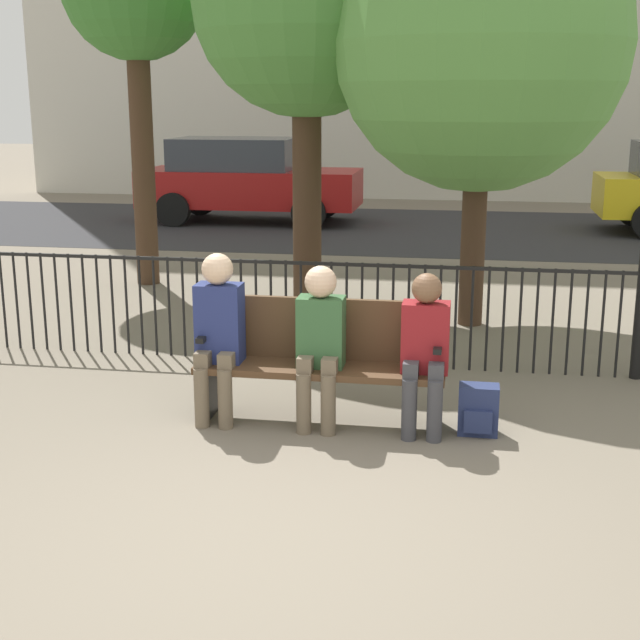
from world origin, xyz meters
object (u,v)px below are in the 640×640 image
seated_person_0 (218,327)px  backpack (478,410)px  park_bench (322,357)px  seated_person_2 (425,344)px  tree_0 (306,4)px  parked_car_1 (246,179)px  seated_person_1 (320,337)px  tree_1 (481,44)px

seated_person_0 → backpack: size_ratio=3.46×
park_bench → seated_person_2: bearing=-9.6°
tree_0 → parked_car_1: bearing=109.7°
park_bench → seated_person_1: bearing=-86.4°
backpack → tree_0: tree_0 is taller
seated_person_1 → tree_0: 4.76m
backpack → seated_person_2: bearing=-176.6°
backpack → tree_1: 4.27m
park_bench → tree_0: 4.77m
seated_person_0 → seated_person_2: bearing=-0.2°
seated_person_1 → tree_1: 4.12m
seated_person_0 → tree_1: 4.37m
seated_person_2 → tree_0: (-1.57, 3.86, 2.70)m
seated_person_1 → tree_0: bearing=101.8°
seated_person_0 → parked_car_1: bearing=103.2°
seated_person_0 → tree_1: tree_1 is taller
tree_0 → parked_car_1: (-2.49, 6.94, -2.52)m
backpack → park_bench: bearing=174.7°
park_bench → backpack: (1.17, -0.11, -0.32)m
seated_person_0 → tree_1: size_ratio=0.29×
seated_person_2 → seated_person_0: bearing=179.8°
parked_car_1 → tree_0: bearing=-70.3°
seated_person_0 → seated_person_1: seated_person_0 is taller
parked_car_1 → tree_1: bearing=-59.7°
seated_person_2 → parked_car_1: bearing=110.6°
seated_person_0 → tree_0: 4.67m
tree_0 → seated_person_1: bearing=-78.2°
park_bench → seated_person_1: (0.01, -0.13, 0.19)m
parked_car_1 → backpack: bearing=-67.5°
seated_person_1 → seated_person_0: bearing=179.7°
parked_car_1 → park_bench: bearing=-72.9°
tree_1 → backpack: bearing=-88.6°
seated_person_2 → tree_1: tree_1 is taller
seated_person_2 → parked_car_1: size_ratio=0.28×
seated_person_0 → tree_1: (1.85, 3.30, 2.18)m
tree_0 → park_bench: bearing=-77.9°
seated_person_1 → backpack: bearing=1.1°
tree_1 → park_bench: bearing=-109.0°
seated_person_0 → tree_0: size_ratio=0.27×
parked_car_1 → seated_person_1: bearing=-73.0°
seated_person_0 → seated_person_2: size_ratio=1.08×
tree_1 → tree_0: bearing=163.7°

